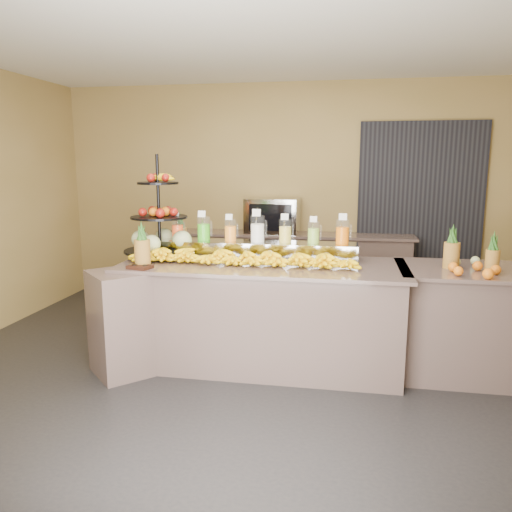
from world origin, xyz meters
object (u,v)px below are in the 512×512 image
(fruit_stand, at_px, (164,231))
(condiment_caddy, at_px, (140,267))
(right_fruit_pile, at_px, (471,264))
(banana_heap, at_px, (243,256))
(pitcher_tray, at_px, (258,250))
(oven_warmer, at_px, (273,216))

(fruit_stand, bearing_deg, condiment_caddy, -82.79)
(right_fruit_pile, bearing_deg, banana_heap, -179.69)
(pitcher_tray, xyz_separation_m, fruit_stand, (-0.88, -0.10, 0.17))
(banana_heap, xyz_separation_m, right_fruit_pile, (1.90, 0.01, -0.00))
(banana_heap, distance_m, fruit_stand, 0.85)
(banana_heap, relative_size, condiment_caddy, 10.94)
(pitcher_tray, distance_m, right_fruit_pile, 1.85)
(oven_warmer, bearing_deg, condiment_caddy, -106.16)
(condiment_caddy, bearing_deg, pitcher_tray, 37.05)
(banana_heap, height_order, right_fruit_pile, right_fruit_pile)
(pitcher_tray, xyz_separation_m, oven_warmer, (-0.10, 1.67, 0.14))
(condiment_caddy, xyz_separation_m, oven_warmer, (0.79, 2.34, 0.20))
(pitcher_tray, distance_m, condiment_caddy, 1.11)
(condiment_caddy, bearing_deg, right_fruit_pile, 7.37)
(banana_heap, xyz_separation_m, condiment_caddy, (-0.81, -0.34, -0.06))
(fruit_stand, relative_size, condiment_caddy, 5.10)
(pitcher_tray, relative_size, right_fruit_pile, 4.47)
(pitcher_tray, height_order, banana_heap, banana_heap)
(banana_heap, distance_m, oven_warmer, 2.00)
(pitcher_tray, bearing_deg, right_fruit_pile, -9.93)
(fruit_stand, bearing_deg, pitcher_tray, 14.39)
(pitcher_tray, height_order, condiment_caddy, pitcher_tray)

